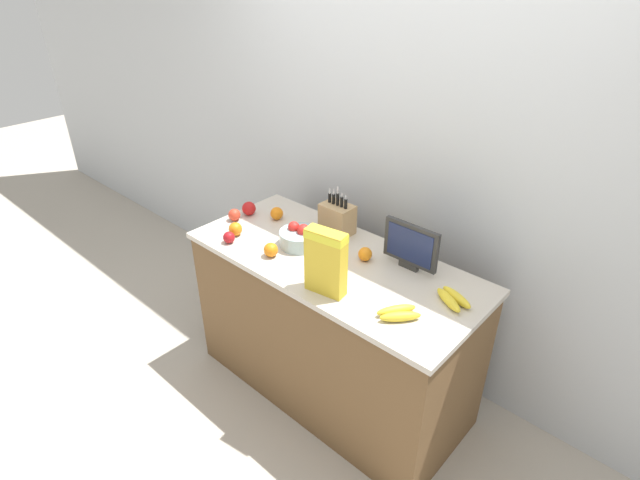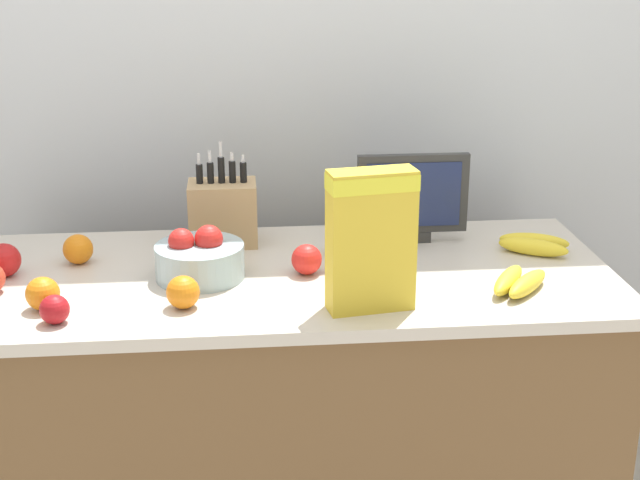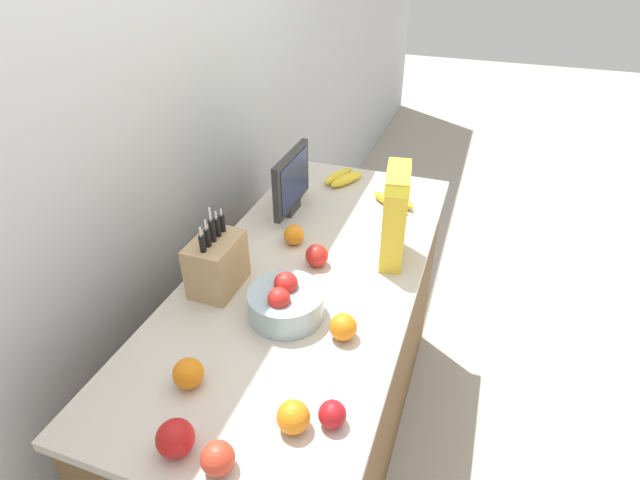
# 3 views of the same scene
# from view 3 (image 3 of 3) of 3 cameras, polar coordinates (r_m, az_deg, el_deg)

# --- Properties ---
(ground_plane) EXTENTS (14.00, 14.00, 0.00)m
(ground_plane) POSITION_cam_3_polar(r_m,az_deg,el_deg) (2.28, -1.01, -21.99)
(ground_plane) COLOR #B2A899
(wall_back) EXTENTS (9.00, 0.06, 2.60)m
(wall_back) POSITION_cam_3_polar(r_m,az_deg,el_deg) (1.69, -20.18, 11.50)
(wall_back) COLOR silver
(wall_back) RESTS_ON ground_plane
(counter) EXTENTS (1.59, 0.70, 0.90)m
(counter) POSITION_cam_3_polar(r_m,az_deg,el_deg) (1.92, -1.14, -14.26)
(counter) COLOR brown
(counter) RESTS_ON ground_plane
(knife_block) EXTENTS (0.18, 0.13, 0.28)m
(knife_block) POSITION_cam_3_polar(r_m,az_deg,el_deg) (1.53, -11.71, -2.64)
(knife_block) COLOR tan
(knife_block) RESTS_ON counter
(small_monitor) EXTENTS (0.30, 0.03, 0.24)m
(small_monitor) POSITION_cam_3_polar(r_m,az_deg,el_deg) (1.87, -3.25, 6.72)
(small_monitor) COLOR #2D2D2D
(small_monitor) RESTS_ON counter
(cereal_box) EXTENTS (0.20, 0.10, 0.32)m
(cereal_box) POSITION_cam_3_polar(r_m,az_deg,el_deg) (1.60, 8.59, 3.14)
(cereal_box) COLOR gold
(cereal_box) RESTS_ON counter
(fruit_bowl) EXTENTS (0.22, 0.22, 0.13)m
(fruit_bowl) POSITION_cam_3_polar(r_m,az_deg,el_deg) (1.42, -3.95, -7.10)
(fruit_bowl) COLOR #99B2B7
(fruit_bowl) RESTS_ON counter
(banana_bunch_left) EXTENTS (0.18, 0.20, 0.04)m
(banana_bunch_left) POSITION_cam_3_polar(r_m,az_deg,el_deg) (1.99, 8.51, 4.57)
(banana_bunch_left) COLOR yellow
(banana_bunch_left) RESTS_ON counter
(banana_bunch_right) EXTENTS (0.20, 0.16, 0.04)m
(banana_bunch_right) POSITION_cam_3_polar(r_m,az_deg,el_deg) (2.15, 2.60, 7.14)
(banana_bunch_right) COLOR yellow
(banana_bunch_right) RESTS_ON counter
(apple_leftmost) EXTENTS (0.07, 0.07, 0.07)m
(apple_leftmost) POSITION_cam_3_polar(r_m,az_deg,el_deg) (1.13, -11.60, -23.24)
(apple_leftmost) COLOR red
(apple_leftmost) RESTS_ON counter
(apple_front) EXTENTS (0.08, 0.08, 0.08)m
(apple_front) POSITION_cam_3_polar(r_m,az_deg,el_deg) (1.17, -16.21, -20.93)
(apple_front) COLOR red
(apple_front) RESTS_ON counter
(apple_by_knife_block) EXTENTS (0.08, 0.08, 0.08)m
(apple_by_knife_block) POSITION_cam_3_polar(r_m,az_deg,el_deg) (1.62, -0.37, -1.79)
(apple_by_knife_block) COLOR red
(apple_by_knife_block) RESTS_ON counter
(apple_rightmost) EXTENTS (0.06, 0.06, 0.06)m
(apple_rightmost) POSITION_cam_3_polar(r_m,az_deg,el_deg) (1.18, 1.41, -19.28)
(apple_rightmost) COLOR #A31419
(apple_rightmost) RESTS_ON counter
(orange_mid_right) EXTENTS (0.08, 0.08, 0.08)m
(orange_mid_right) POSITION_cam_3_polar(r_m,az_deg,el_deg) (1.28, -14.83, -14.53)
(orange_mid_right) COLOR orange
(orange_mid_right) RESTS_ON counter
(orange_front_left) EXTENTS (0.08, 0.08, 0.08)m
(orange_front_left) POSITION_cam_3_polar(r_m,az_deg,el_deg) (1.36, 2.68, -9.90)
(orange_front_left) COLOR orange
(orange_front_left) RESTS_ON counter
(orange_by_cereal) EXTENTS (0.07, 0.07, 0.07)m
(orange_by_cereal) POSITION_cam_3_polar(r_m,az_deg,el_deg) (1.73, -3.01, 0.59)
(orange_by_cereal) COLOR orange
(orange_by_cereal) RESTS_ON counter
(orange_near_bowl) EXTENTS (0.08, 0.08, 0.08)m
(orange_near_bowl) POSITION_cam_3_polar(r_m,az_deg,el_deg) (1.17, -3.08, -19.54)
(orange_near_bowl) COLOR orange
(orange_near_bowl) RESTS_ON counter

